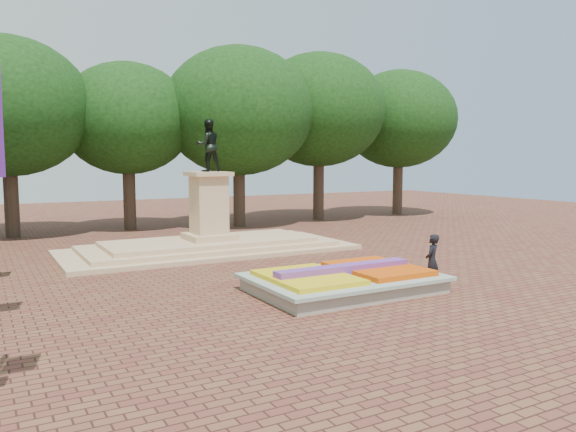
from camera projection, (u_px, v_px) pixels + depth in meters
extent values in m
plane|color=brown|center=(290.00, 283.00, 20.51)|extent=(90.00, 90.00, 0.00)
cube|color=gray|center=(343.00, 285.00, 19.24)|extent=(6.00, 4.00, 0.45)
cube|color=#A0AD9D|center=(344.00, 277.00, 19.21)|extent=(6.30, 4.30, 0.12)
cube|color=#D7480B|center=(377.00, 269.00, 19.90)|extent=(2.60, 3.40, 0.22)
cube|color=yellow|center=(307.00, 278.00, 18.49)|extent=(2.60, 3.40, 0.18)
cube|color=#643593|center=(344.00, 270.00, 19.19)|extent=(5.20, 0.55, 0.38)
cube|color=tan|center=(209.00, 250.00, 27.45)|extent=(14.00, 6.00, 0.20)
cube|color=tan|center=(209.00, 245.00, 27.43)|extent=(12.00, 5.00, 0.20)
cube|color=tan|center=(209.00, 241.00, 27.41)|extent=(10.00, 4.00, 0.20)
cube|color=tan|center=(209.00, 236.00, 27.38)|extent=(2.20, 2.20, 0.30)
cube|color=tan|center=(209.00, 205.00, 27.22)|extent=(1.50, 1.50, 2.80)
cube|color=tan|center=(208.00, 174.00, 27.07)|extent=(1.90, 1.90, 0.20)
imported|color=black|center=(208.00, 146.00, 26.93)|extent=(1.22, 0.95, 2.50)
cylinder|color=#3C2B20|center=(13.00, 203.00, 32.05)|extent=(0.80, 0.80, 4.00)
ellipsoid|color=black|center=(9.00, 120.00, 31.57)|extent=(8.80, 8.80, 7.48)
cylinder|color=#3C2B20|center=(136.00, 199.00, 35.45)|extent=(0.80, 0.80, 4.00)
ellipsoid|color=black|center=(134.00, 124.00, 34.97)|extent=(8.80, 8.80, 7.48)
cylinder|color=#3C2B20|center=(238.00, 195.00, 38.85)|extent=(0.80, 0.80, 4.00)
ellipsoid|color=black|center=(237.00, 127.00, 38.37)|extent=(8.80, 8.80, 7.48)
cylinder|color=#3C2B20|center=(323.00, 192.00, 42.25)|extent=(0.80, 0.80, 4.00)
ellipsoid|color=black|center=(323.00, 130.00, 41.77)|extent=(8.80, 8.80, 7.48)
cylinder|color=#3C2B20|center=(395.00, 190.00, 45.65)|extent=(0.80, 0.80, 4.00)
ellipsoid|color=black|center=(396.00, 132.00, 45.17)|extent=(8.80, 8.80, 7.48)
imported|color=black|center=(432.00, 261.00, 19.68)|extent=(0.83, 0.74, 1.90)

